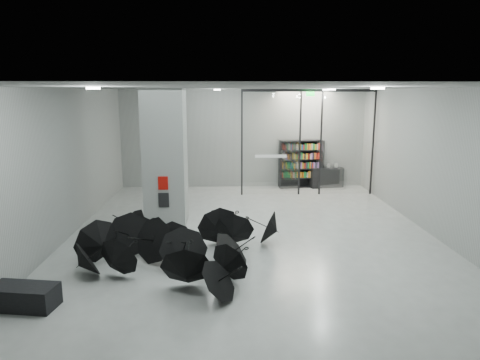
{
  "coord_description": "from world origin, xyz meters",
  "views": [
    {
      "loc": [
        -0.7,
        -10.78,
        3.92
      ],
      "look_at": [
        -0.3,
        1.5,
        1.4
      ],
      "focal_mm": 32.48,
      "sensor_mm": 36.0,
      "label": 1
    }
  ],
  "objects_px": {
    "column": "(165,157)",
    "bench": "(21,296)",
    "shop_counter": "(326,177)",
    "bookshelf": "(301,164)",
    "umbrella_cluster": "(176,250)"
  },
  "relations": [
    {
      "from": "bookshelf",
      "to": "umbrella_cluster",
      "type": "relative_size",
      "value": 0.36
    },
    {
      "from": "bench",
      "to": "bookshelf",
      "type": "xyz_separation_m",
      "value": [
        6.89,
        10.01,
        0.77
      ]
    },
    {
      "from": "column",
      "to": "bench",
      "type": "bearing_deg",
      "value": -110.82
    },
    {
      "from": "bookshelf",
      "to": "column",
      "type": "bearing_deg",
      "value": -145.2
    },
    {
      "from": "bench",
      "to": "umbrella_cluster",
      "type": "distance_m",
      "value": 3.32
    },
    {
      "from": "bench",
      "to": "shop_counter",
      "type": "bearing_deg",
      "value": 60.51
    },
    {
      "from": "column",
      "to": "bench",
      "type": "xyz_separation_m",
      "value": [
        -2.0,
        -5.26,
        -1.79
      ]
    },
    {
      "from": "column",
      "to": "bookshelf",
      "type": "xyz_separation_m",
      "value": [
        4.89,
        4.75,
        -1.02
      ]
    },
    {
      "from": "bench",
      "to": "shop_counter",
      "type": "distance_m",
      "value": 12.82
    },
    {
      "from": "bookshelf",
      "to": "umbrella_cluster",
      "type": "distance_m",
      "value": 9.09
    },
    {
      "from": "bench",
      "to": "umbrella_cluster",
      "type": "height_order",
      "value": "umbrella_cluster"
    },
    {
      "from": "column",
      "to": "bookshelf",
      "type": "relative_size",
      "value": 2.04
    },
    {
      "from": "column",
      "to": "bookshelf",
      "type": "bearing_deg",
      "value": 44.18
    },
    {
      "from": "bookshelf",
      "to": "umbrella_cluster",
      "type": "xyz_separation_m",
      "value": [
        -4.25,
        -8.0,
        -0.67
      ]
    },
    {
      "from": "shop_counter",
      "to": "umbrella_cluster",
      "type": "xyz_separation_m",
      "value": [
        -5.31,
        -8.05,
        -0.1
      ]
    }
  ]
}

